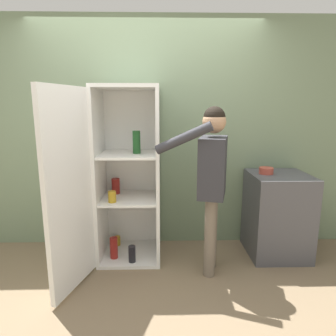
{
  "coord_description": "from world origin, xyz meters",
  "views": [
    {
      "loc": [
        0.15,
        -2.41,
        1.61
      ],
      "look_at": [
        0.23,
        0.62,
        0.97
      ],
      "focal_mm": 32.0,
      "sensor_mm": 36.0,
      "label": 1
    }
  ],
  "objects": [
    {
      "name": "ground_plane",
      "position": [
        0.0,
        0.0,
        0.0
      ],
      "size": [
        12.0,
        12.0,
        0.0
      ],
      "primitive_type": "plane",
      "color": "#7A664C"
    },
    {
      "name": "bowl",
      "position": [
        1.27,
        0.65,
        0.93
      ],
      "size": [
        0.15,
        0.15,
        0.07
      ],
      "color": "#B24738",
      "rests_on": "counter"
    },
    {
      "name": "person",
      "position": [
        0.62,
        0.28,
        1.02
      ],
      "size": [
        0.7,
        0.53,
        1.6
      ],
      "color": "#726656",
      "rests_on": "ground_plane"
    },
    {
      "name": "counter",
      "position": [
        1.41,
        0.62,
        0.45
      ],
      "size": [
        0.61,
        0.61,
        0.9
      ],
      "color": "#4C4C51",
      "rests_on": "ground_plane"
    },
    {
      "name": "wall_back",
      "position": [
        0.0,
        0.98,
        1.27
      ],
      "size": [
        7.0,
        0.06,
        2.55
      ],
      "color": "gray",
      "rests_on": "ground_plane"
    },
    {
      "name": "refrigerator",
      "position": [
        -0.28,
        0.53,
        0.89
      ],
      "size": [
        0.87,
        1.23,
        1.8
      ],
      "color": "white",
      "rests_on": "ground_plane"
    }
  ]
}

